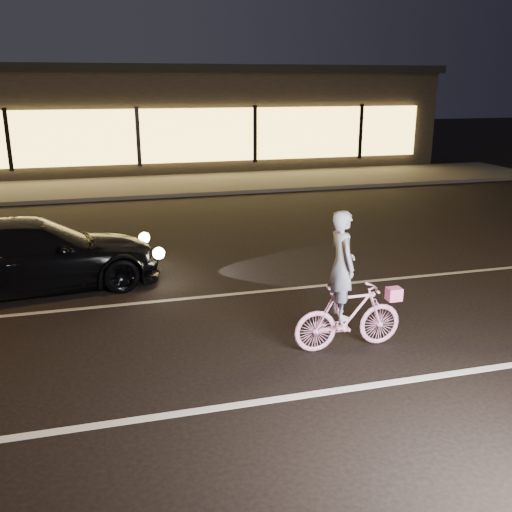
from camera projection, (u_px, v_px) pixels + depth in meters
name	position (u px, v px, depth m)	size (l,w,h in m)	color
ground	(220.00, 348.00, 7.94)	(90.00, 90.00, 0.00)	black
lane_stripe_near	(246.00, 404.00, 6.55)	(60.00, 0.12, 0.01)	silver
lane_stripe_far	(196.00, 298.00, 9.78)	(60.00, 0.10, 0.01)	gray
sidewalk	(144.00, 186.00, 19.92)	(30.00, 4.00, 0.12)	#383533
storefront	(131.00, 116.00, 24.82)	(25.40, 8.42, 4.20)	black
cyclist	(347.00, 301.00, 7.73)	(1.56, 0.54, 1.97)	#DB2990
sedan	(33.00, 255.00, 10.00)	(4.62, 2.40, 1.28)	black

